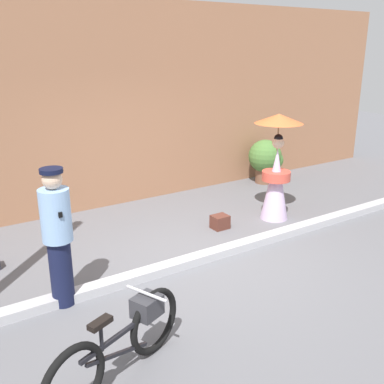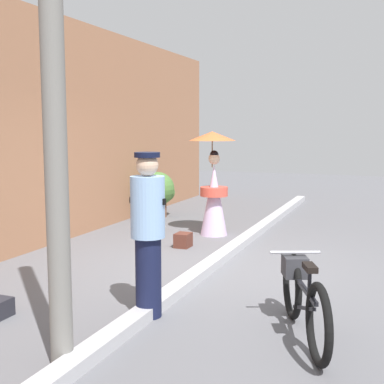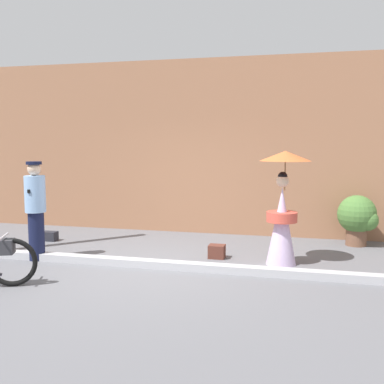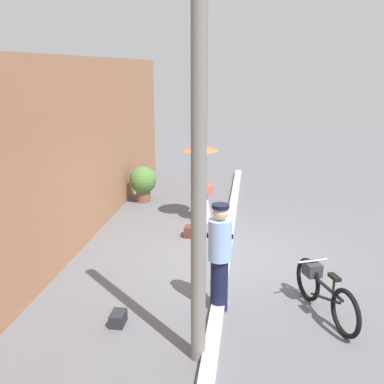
{
  "view_description": "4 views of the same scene",
  "coord_description": "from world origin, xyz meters",
  "px_view_note": "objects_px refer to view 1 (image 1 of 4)",
  "views": [
    {
      "loc": [
        -3.23,
        -4.69,
        2.88
      ],
      "look_at": [
        -0.08,
        0.14,
        1.0
      ],
      "focal_mm": 41.68,
      "sensor_mm": 36.0,
      "label": 1
    },
    {
      "loc": [
        -6.42,
        -2.24,
        1.88
      ],
      "look_at": [
        0.04,
        0.33,
        1.01
      ],
      "focal_mm": 47.71,
      "sensor_mm": 36.0,
      "label": 2
    },
    {
      "loc": [
        2.37,
        -6.67,
        1.97
      ],
      "look_at": [
        0.56,
        0.56,
        1.15
      ],
      "focal_mm": 42.82,
      "sensor_mm": 36.0,
      "label": 3
    },
    {
      "loc": [
        -8.03,
        -0.41,
        3.53
      ],
      "look_at": [
        0.06,
        0.67,
        1.24
      ],
      "focal_mm": 42.13,
      "sensor_mm": 36.0,
      "label": 4
    }
  ],
  "objects_px": {
    "potted_plant_by_door": "(266,158)",
    "backpack_on_pavement": "(220,222)",
    "person_officer": "(58,235)",
    "person_with_parasol": "(277,167)",
    "bicycle_near_officer": "(122,341)"
  },
  "relations": [
    {
      "from": "potted_plant_by_door",
      "to": "backpack_on_pavement",
      "type": "distance_m",
      "value": 2.93
    },
    {
      "from": "person_officer",
      "to": "backpack_on_pavement",
      "type": "xyz_separation_m",
      "value": [
        2.91,
        0.83,
        -0.76
      ]
    },
    {
      "from": "potted_plant_by_door",
      "to": "bicycle_near_officer",
      "type": "bearing_deg",
      "value": -143.18
    },
    {
      "from": "backpack_on_pavement",
      "to": "potted_plant_by_door",
      "type": "bearing_deg",
      "value": 33.24
    },
    {
      "from": "person_officer",
      "to": "person_with_parasol",
      "type": "height_order",
      "value": "person_with_parasol"
    },
    {
      "from": "person_with_parasol",
      "to": "backpack_on_pavement",
      "type": "xyz_separation_m",
      "value": [
        -1.09,
        0.12,
        -0.81
      ]
    },
    {
      "from": "person_officer",
      "to": "potted_plant_by_door",
      "type": "height_order",
      "value": "person_officer"
    },
    {
      "from": "potted_plant_by_door",
      "to": "person_officer",
      "type": "bearing_deg",
      "value": -155.56
    },
    {
      "from": "person_officer",
      "to": "bicycle_near_officer",
      "type": "bearing_deg",
      "value": -87.32
    },
    {
      "from": "bicycle_near_officer",
      "to": "person_with_parasol",
      "type": "distance_m",
      "value": 4.55
    },
    {
      "from": "potted_plant_by_door",
      "to": "backpack_on_pavement",
      "type": "bearing_deg",
      "value": -146.76
    },
    {
      "from": "backpack_on_pavement",
      "to": "person_officer",
      "type": "bearing_deg",
      "value": -163.99
    },
    {
      "from": "bicycle_near_officer",
      "to": "potted_plant_by_door",
      "type": "xyz_separation_m",
      "value": [
        5.26,
        3.94,
        0.17
      ]
    },
    {
      "from": "bicycle_near_officer",
      "to": "potted_plant_by_door",
      "type": "distance_m",
      "value": 6.58
    },
    {
      "from": "person_officer",
      "to": "person_with_parasol",
      "type": "distance_m",
      "value": 4.06
    }
  ]
}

